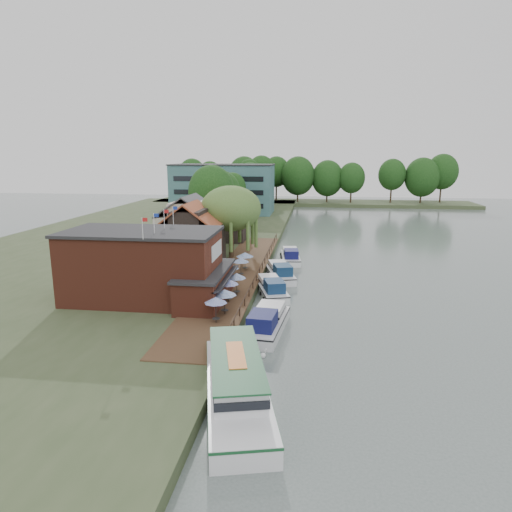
{
  "coord_description": "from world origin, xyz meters",
  "views": [
    {
      "loc": [
        1.35,
        -44.3,
        15.75
      ],
      "look_at": [
        -6.0,
        12.0,
        3.0
      ],
      "focal_mm": 32.0,
      "sensor_mm": 36.0,
      "label": 1
    }
  ],
  "objects_px": {
    "umbrella_1": "(225,302)",
    "umbrella_3": "(237,284)",
    "umbrella_4": "(231,274)",
    "cruiser_3": "(291,255)",
    "willow": "(231,222)",
    "tour_boat": "(237,380)",
    "umbrella_5": "(241,267)",
    "cruiser_1": "(271,286)",
    "cottage_a": "(191,234)",
    "umbrella_0": "(216,310)",
    "umbrella_2": "(229,290)",
    "hotel_block": "(223,189)",
    "cottage_b": "(190,223)",
    "cottage_c": "(226,216)",
    "cruiser_0": "(267,319)",
    "pub": "(161,266)",
    "swan": "(263,355)",
    "umbrella_6": "(245,262)",
    "cruiser_2": "(280,270)"
  },
  "relations": [
    {
      "from": "umbrella_4",
      "to": "cruiser_3",
      "type": "distance_m",
      "value": 17.76
    },
    {
      "from": "umbrella_5",
      "to": "cruiser_1",
      "type": "relative_size",
      "value": 0.26
    },
    {
      "from": "cottage_a",
      "to": "cottage_c",
      "type": "bearing_deg",
      "value": 86.99
    },
    {
      "from": "cruiser_0",
      "to": "umbrella_5",
      "type": "bearing_deg",
      "value": 113.77
    },
    {
      "from": "willow",
      "to": "tour_boat",
      "type": "height_order",
      "value": "willow"
    },
    {
      "from": "willow",
      "to": "umbrella_0",
      "type": "relative_size",
      "value": 4.39
    },
    {
      "from": "cruiser_1",
      "to": "cruiser_3",
      "type": "bearing_deg",
      "value": 69.22
    },
    {
      "from": "umbrella_4",
      "to": "cruiser_0",
      "type": "relative_size",
      "value": 0.24
    },
    {
      "from": "pub",
      "to": "cruiser_0",
      "type": "height_order",
      "value": "pub"
    },
    {
      "from": "umbrella_1",
      "to": "umbrella_3",
      "type": "distance_m",
      "value": 5.98
    },
    {
      "from": "umbrella_2",
      "to": "umbrella_0",
      "type": "bearing_deg",
      "value": -90.08
    },
    {
      "from": "hotel_block",
      "to": "swan",
      "type": "height_order",
      "value": "hotel_block"
    },
    {
      "from": "umbrella_0",
      "to": "umbrella_2",
      "type": "xyz_separation_m",
      "value": [
        0.01,
        5.93,
        0.0
      ]
    },
    {
      "from": "pub",
      "to": "cottage_b",
      "type": "bearing_deg",
      "value": 99.09
    },
    {
      "from": "cruiser_1",
      "to": "umbrella_4",
      "type": "bearing_deg",
      "value": 161.11
    },
    {
      "from": "umbrella_2",
      "to": "cruiser_0",
      "type": "distance_m",
      "value": 6.61
    },
    {
      "from": "umbrella_0",
      "to": "cruiser_1",
      "type": "xyz_separation_m",
      "value": [
        3.77,
        12.12,
        -1.19
      ]
    },
    {
      "from": "umbrella_0",
      "to": "cruiser_1",
      "type": "height_order",
      "value": "umbrella_0"
    },
    {
      "from": "pub",
      "to": "willow",
      "type": "relative_size",
      "value": 1.92
    },
    {
      "from": "cottage_a",
      "to": "cruiser_1",
      "type": "xyz_separation_m",
      "value": [
        11.65,
        -8.72,
        -4.15
      ]
    },
    {
      "from": "cottage_a",
      "to": "cruiser_2",
      "type": "height_order",
      "value": "cottage_a"
    },
    {
      "from": "umbrella_4",
      "to": "umbrella_6",
      "type": "xyz_separation_m",
      "value": [
        0.71,
        6.31,
        0.0
      ]
    },
    {
      "from": "umbrella_6",
      "to": "cruiser_2",
      "type": "height_order",
      "value": "umbrella_6"
    },
    {
      "from": "umbrella_2",
      "to": "umbrella_5",
      "type": "xyz_separation_m",
      "value": [
        -0.33,
        9.73,
        0.0
      ]
    },
    {
      "from": "umbrella_0",
      "to": "swan",
      "type": "bearing_deg",
      "value": -42.18
    },
    {
      "from": "cottage_b",
      "to": "willow",
      "type": "height_order",
      "value": "willow"
    },
    {
      "from": "cruiser_2",
      "to": "tour_boat",
      "type": "height_order",
      "value": "tour_boat"
    },
    {
      "from": "cruiser_2",
      "to": "cruiser_3",
      "type": "distance_m",
      "value": 9.74
    },
    {
      "from": "cottage_a",
      "to": "umbrella_5",
      "type": "height_order",
      "value": "cottage_a"
    },
    {
      "from": "umbrella_4",
      "to": "hotel_block",
      "type": "bearing_deg",
      "value": 102.16
    },
    {
      "from": "umbrella_2",
      "to": "cottage_c",
      "type": "bearing_deg",
      "value": 101.48
    },
    {
      "from": "cottage_c",
      "to": "tour_boat",
      "type": "distance_m",
      "value": 52.1
    },
    {
      "from": "cruiser_3",
      "to": "swan",
      "type": "relative_size",
      "value": 20.56
    },
    {
      "from": "cottage_a",
      "to": "umbrella_0",
      "type": "height_order",
      "value": "cottage_a"
    },
    {
      "from": "umbrella_4",
      "to": "cruiser_3",
      "type": "height_order",
      "value": "umbrella_4"
    },
    {
      "from": "hotel_block",
      "to": "umbrella_4",
      "type": "xyz_separation_m",
      "value": [
        13.91,
        -64.54,
        -4.86
      ]
    },
    {
      "from": "cruiser_0",
      "to": "cruiser_1",
      "type": "xyz_separation_m",
      "value": [
        -0.65,
        11.0,
        -0.11
      ]
    },
    {
      "from": "umbrella_1",
      "to": "umbrella_3",
      "type": "relative_size",
      "value": 1.0
    },
    {
      "from": "pub",
      "to": "umbrella_0",
      "type": "xyz_separation_m",
      "value": [
        6.88,
        -5.84,
        -2.36
      ]
    },
    {
      "from": "willow",
      "to": "umbrella_2",
      "type": "bearing_deg",
      "value": -80.35
    },
    {
      "from": "umbrella_0",
      "to": "umbrella_6",
      "type": "bearing_deg",
      "value": 90.82
    },
    {
      "from": "hotel_block",
      "to": "umbrella_0",
      "type": "xyz_separation_m",
      "value": [
        14.88,
        -76.84,
        -4.86
      ]
    },
    {
      "from": "cruiser_2",
      "to": "tour_boat",
      "type": "relative_size",
      "value": 0.67
    },
    {
      "from": "tour_boat",
      "to": "umbrella_1",
      "type": "bearing_deg",
      "value": 90.71
    },
    {
      "from": "umbrella_2",
      "to": "umbrella_6",
      "type": "distance_m",
      "value": 12.69
    },
    {
      "from": "cruiser_2",
      "to": "pub",
      "type": "bearing_deg",
      "value": -144.94
    },
    {
      "from": "hotel_block",
      "to": "willow",
      "type": "relative_size",
      "value": 2.44
    },
    {
      "from": "hotel_block",
      "to": "tour_boat",
      "type": "bearing_deg",
      "value": -78.01
    },
    {
      "from": "cottage_b",
      "to": "umbrella_2",
      "type": "xyz_separation_m",
      "value": [
        10.89,
        -24.92,
        -2.96
      ]
    },
    {
      "from": "swan",
      "to": "cruiser_2",
      "type": "bearing_deg",
      "value": 91.19
    }
  ]
}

